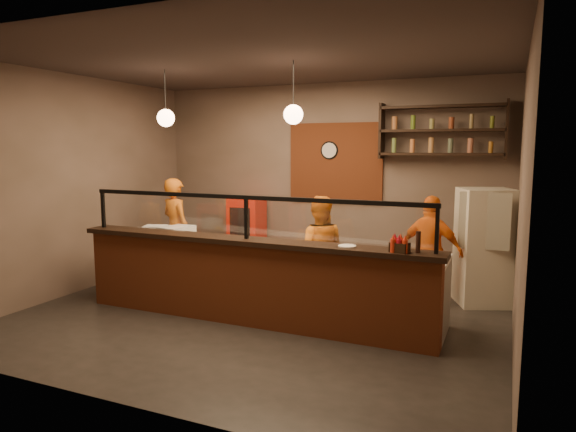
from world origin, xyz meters
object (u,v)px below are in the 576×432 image
at_px(wall_clock, 330,150).
at_px(cook_left, 176,229).
at_px(red_cooler, 247,234).
at_px(pepper_mill, 418,242).
at_px(cook_mid, 319,250).
at_px(fridge, 484,247).
at_px(pizza_dough, 233,242).
at_px(condiment_caddy, 400,247).
at_px(cook_right, 431,251).

height_order(wall_clock, cook_left, wall_clock).
relative_size(red_cooler, pepper_mill, 5.61).
height_order(cook_mid, pepper_mill, cook_mid).
bearing_deg(fridge, pizza_dough, -175.60).
bearing_deg(pizza_dough, cook_mid, 31.55).
relative_size(red_cooler, pizza_dough, 2.51).
xyz_separation_m(red_cooler, pizza_dough, (0.83, -1.96, 0.27)).
relative_size(cook_left, condiment_caddy, 9.02).
relative_size(cook_right, red_cooler, 1.18).
bearing_deg(red_cooler, cook_right, -16.32).
height_order(cook_right, fridge, fridge).
bearing_deg(cook_mid, condiment_caddy, 123.45).
distance_m(cook_mid, condiment_caddy, 1.80).
bearing_deg(pizza_dough, pepper_mill, -11.31).
distance_m(wall_clock, fridge, 2.91).
xyz_separation_m(cook_right, red_cooler, (-3.24, 0.77, -0.12)).
bearing_deg(condiment_caddy, red_cooler, 141.48).
bearing_deg(cook_right, pepper_mill, 108.16).
height_order(fridge, condiment_caddy, fridge).
xyz_separation_m(pizza_dough, pepper_mill, (2.50, -0.50, 0.27)).
xyz_separation_m(fridge, red_cooler, (-3.90, 0.43, -0.16)).
bearing_deg(wall_clock, pepper_mill, -55.08).
bearing_deg(fridge, red_cooler, 151.59).
distance_m(cook_mid, cook_right, 1.53).
xyz_separation_m(cook_mid, fridge, (2.07, 0.92, 0.05)).
height_order(wall_clock, pepper_mill, wall_clock).
bearing_deg(wall_clock, pizza_dough, -104.04).
height_order(wall_clock, pizza_dough, wall_clock).
bearing_deg(cook_mid, fridge, -171.47).
xyz_separation_m(fridge, condiment_caddy, (-0.75, -2.08, 0.31)).
height_order(condiment_caddy, pepper_mill, pepper_mill).
bearing_deg(condiment_caddy, pizza_dough, 166.65).
xyz_separation_m(fridge, pizza_dough, (-3.07, -1.53, 0.11)).
bearing_deg(wall_clock, cook_mid, -75.55).
distance_m(cook_left, pizza_dough, 1.84).
bearing_deg(cook_right, condiment_caddy, 102.09).
bearing_deg(cook_right, cook_left, 18.71).
height_order(cook_mid, condiment_caddy, cook_mid).
bearing_deg(cook_right, fridge, -137.99).
distance_m(cook_left, condiment_caddy, 4.18).
relative_size(condiment_caddy, pepper_mill, 0.81).
distance_m(condiment_caddy, pepper_mill, 0.20).
relative_size(fridge, condiment_caddy, 8.68).
bearing_deg(cook_left, cook_mid, -164.47).
height_order(cook_right, pepper_mill, cook_right).
bearing_deg(cook_left, fridge, -150.13).
relative_size(cook_right, pizza_dough, 2.97).
height_order(cook_left, cook_mid, cook_left).
relative_size(cook_right, fridge, 0.94).
bearing_deg(cook_right, pizza_dough, 41.24).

